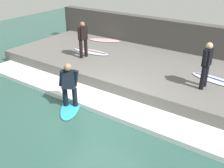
{
  "coord_description": "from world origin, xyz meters",
  "views": [
    {
      "loc": [
        -5.58,
        -4.36,
        4.46
      ],
      "look_at": [
        0.72,
        0.0,
        0.7
      ],
      "focal_mm": 42.0,
      "sensor_mm": 36.0,
      "label": 1
    }
  ],
  "objects": [
    {
      "name": "surfer_riding",
      "position": [
        -0.28,
        0.96,
        0.87
      ],
      "size": [
        0.62,
        0.62,
        1.47
      ],
      "color": "black",
      "rests_on": "surfboard_riding"
    },
    {
      "name": "wave_foam_crest",
      "position": [
        0.44,
        0.0,
        0.08
      ],
      "size": [
        1.14,
        11.79,
        0.16
      ],
      "primitive_type": "cube",
      "color": "white",
      "rests_on": "ground_plane"
    },
    {
      "name": "surfer_waiting_far",
      "position": [
        2.46,
        -2.43,
        1.41
      ],
      "size": [
        0.52,
        0.23,
        1.54
      ],
      "color": "black",
      "rests_on": "concrete_ledge"
    },
    {
      "name": "ground_plane",
      "position": [
        0.0,
        0.0,
        0.0
      ],
      "size": [
        28.0,
        28.0,
        0.0
      ],
      "primitive_type": "plane",
      "color": "#2D564C"
    },
    {
      "name": "surfboard_waiting_near",
      "position": [
        3.11,
        2.81,
        0.58
      ],
      "size": [
        0.69,
        1.84,
        0.07
      ],
      "color": "silver",
      "rests_on": "concrete_ledge"
    },
    {
      "name": "surfboard_spare",
      "position": [
        4.9,
        3.36,
        0.58
      ],
      "size": [
        1.12,
        1.73,
        0.06
      ],
      "color": "beige",
      "rests_on": "concrete_ledge"
    },
    {
      "name": "surfboard_waiting_far",
      "position": [
        3.23,
        -2.63,
        0.58
      ],
      "size": [
        0.9,
        1.83,
        0.07
      ],
      "color": "silver",
      "rests_on": "concrete_ledge"
    },
    {
      "name": "concrete_ledge",
      "position": [
        3.21,
        0.0,
        0.27
      ],
      "size": [
        4.4,
        12.41,
        0.55
      ],
      "primitive_type": "cube",
      "color": "#66635E",
      "rests_on": "ground_plane"
    },
    {
      "name": "surfboard_riding",
      "position": [
        -0.28,
        0.96,
        0.03
      ],
      "size": [
        1.75,
        1.41,
        0.06
      ],
      "color": "#2DADD1",
      "rests_on": "ground_plane"
    },
    {
      "name": "back_wall",
      "position": [
        5.66,
        0.0,
        0.93
      ],
      "size": [
        0.5,
        13.03,
        1.86
      ],
      "primitive_type": "cube",
      "color": "#474442",
      "rests_on": "ground_plane"
    },
    {
      "name": "surfer_waiting_near",
      "position": [
        2.45,
        2.67,
        1.4
      ],
      "size": [
        0.51,
        0.26,
        1.52
      ],
      "color": "black",
      "rests_on": "concrete_ledge"
    }
  ]
}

